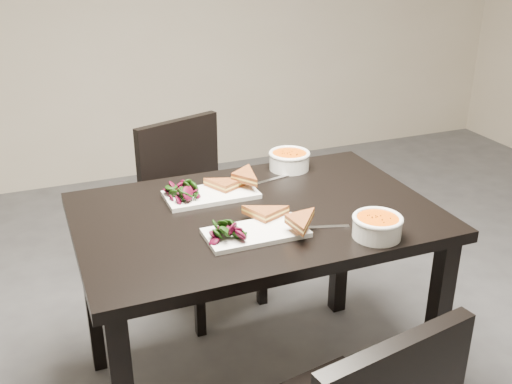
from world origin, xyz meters
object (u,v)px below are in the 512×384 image
chair_far (195,203)px  plate_far (211,195)px  table (256,237)px  soup_bowl_near (377,225)px  plate_near (256,233)px  soup_bowl_far (289,159)px

chair_far → plate_far: (-0.08, -0.53, 0.27)m
table → chair_far: chair_far is taller
table → soup_bowl_near: (0.28, -0.31, 0.14)m
plate_near → plate_far: 0.33m
plate_near → soup_bowl_far: (0.33, 0.47, 0.03)m
plate_far → soup_bowl_far: (0.37, 0.14, 0.03)m
table → soup_bowl_near: size_ratio=7.65×
plate_far → chair_far: bearing=81.0°
table → soup_bowl_far: (0.27, 0.31, 0.14)m
table → plate_near: 0.20m
chair_far → soup_bowl_near: size_ratio=5.42×
soup_bowl_near → soup_bowl_far: soup_bowl_far is taller
chair_far → soup_bowl_near: bearing=-93.0°
soup_bowl_near → plate_far: bearing=128.8°
soup_bowl_near → soup_bowl_far: size_ratio=0.96×
soup_bowl_near → plate_far: soup_bowl_near is taller
chair_far → table: bearing=-107.9°
soup_bowl_far → chair_far: bearing=126.9°
soup_bowl_near → plate_far: size_ratio=0.48×
table → plate_near: size_ratio=3.78×
plate_near → soup_bowl_far: size_ratio=1.94×
table → chair_far: bearing=91.8°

